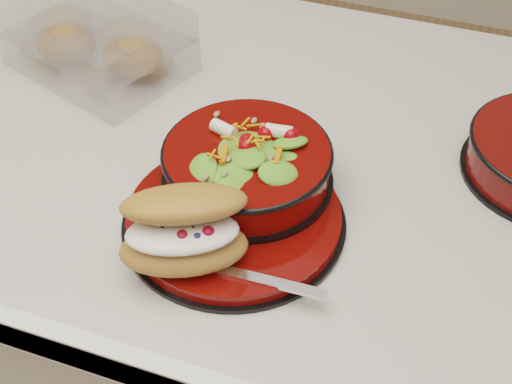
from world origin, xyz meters
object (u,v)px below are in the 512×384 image
(croissant, at_px, (185,230))
(fork, at_px, (242,275))
(salad_bowl, at_px, (247,160))
(dinner_plate, at_px, (234,218))
(pastry_box, at_px, (97,41))
(island_counter, at_px, (299,346))

(croissant, bearing_deg, fork, -31.78)
(salad_bowl, relative_size, croissant, 1.32)
(fork, bearing_deg, croissant, 81.81)
(dinner_plate, bearing_deg, salad_bowl, 93.95)
(fork, xyz_separation_m, pastry_box, (-0.34, 0.32, 0.02))
(croissant, xyz_separation_m, pastry_box, (-0.28, 0.32, -0.02))
(dinner_plate, distance_m, salad_bowl, 0.07)
(fork, distance_m, pastry_box, 0.47)
(island_counter, relative_size, dinner_plate, 4.75)
(dinner_plate, relative_size, croissant, 1.67)
(dinner_plate, bearing_deg, pastry_box, 141.81)
(fork, bearing_deg, island_counter, -4.37)
(croissant, bearing_deg, dinner_plate, 46.79)
(island_counter, height_order, dinner_plate, dinner_plate)
(dinner_plate, height_order, pastry_box, pastry_box)
(island_counter, relative_size, pastry_box, 4.30)
(salad_bowl, bearing_deg, island_counter, 62.25)
(island_counter, xyz_separation_m, fork, (-0.01, -0.24, 0.47))
(dinner_plate, xyz_separation_m, croissant, (-0.02, -0.08, 0.05))
(island_counter, height_order, croissant, croissant)
(island_counter, relative_size, fork, 7.21)
(island_counter, xyz_separation_m, dinner_plate, (-0.05, -0.16, 0.46))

